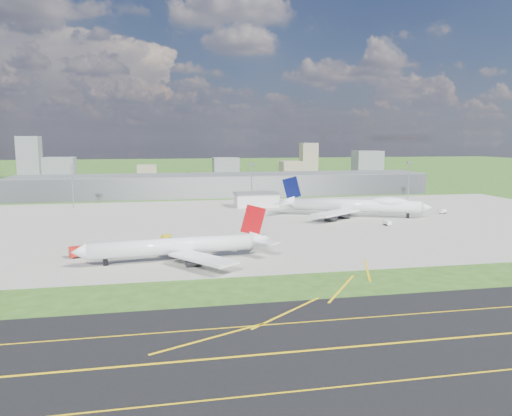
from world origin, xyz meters
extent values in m
plane|color=#2E4F18|center=(0.00, 150.00, 0.00)|extent=(1400.00, 1400.00, 0.00)
cube|color=black|center=(0.00, -110.00, 0.03)|extent=(1400.00, 60.00, 0.06)
cube|color=gray|center=(10.00, 40.00, 0.04)|extent=(360.00, 190.00, 0.08)
cube|color=gray|center=(0.00, 165.00, 7.50)|extent=(300.00, 42.00, 15.00)
cube|color=silver|center=(10.00, 100.00, 4.00)|extent=(26.00, 16.00, 8.00)
cylinder|color=gray|center=(-100.00, 115.00, 12.50)|extent=(0.70, 0.70, 25.00)
cube|color=gray|center=(-100.00, 115.00, 25.30)|extent=(3.50, 2.00, 1.20)
cylinder|color=gray|center=(10.00, 115.00, 12.50)|extent=(0.70, 0.70, 25.00)
cube|color=gray|center=(10.00, 115.00, 25.30)|extent=(3.50, 2.00, 1.20)
cylinder|color=gray|center=(120.00, 115.00, 12.50)|extent=(0.70, 0.70, 25.00)
cube|color=gray|center=(120.00, 115.00, 25.30)|extent=(3.50, 2.00, 1.20)
cylinder|color=white|center=(-45.72, -31.00, 5.23)|extent=(55.47, 11.25, 5.71)
cone|color=white|center=(-75.53, -34.03, 5.23)|extent=(5.31, 6.16, 5.71)
cone|color=white|center=(-14.48, -27.84, 5.99)|extent=(8.15, 6.45, 5.71)
cube|color=maroon|center=(-47.61, -31.20, 3.46)|extent=(45.25, 6.90, 1.24)
cube|color=white|center=(-36.30, -43.68, 3.52)|extent=(21.41, 25.07, 0.86)
cube|color=white|center=(-39.04, -16.69, 3.52)|extent=(17.95, 26.07, 0.86)
cube|color=#9E080E|center=(-16.85, -28.08, 12.84)|extent=(9.48, 1.43, 11.50)
cylinder|color=#38383D|center=(-38.97, -40.36, 1.71)|extent=(5.51, 3.56, 3.04)
cylinder|color=#38383D|center=(-40.99, -20.48, 1.71)|extent=(5.51, 3.56, 3.04)
cube|color=black|center=(-39.60, -34.69, 1.19)|extent=(1.63, 1.29, 2.38)
cube|color=black|center=(-40.47, -26.17, 1.19)|extent=(1.63, 1.29, 2.38)
cube|color=black|center=(-67.49, -33.21, 1.19)|extent=(1.63, 1.29, 2.38)
cylinder|color=white|center=(54.63, 50.00, 5.93)|extent=(63.54, 33.81, 6.68)
cone|color=white|center=(87.47, 35.02, 5.93)|extent=(7.67, 8.31, 6.68)
cone|color=white|center=(20.33, 65.66, 6.79)|extent=(10.61, 9.65, 6.68)
cube|color=navy|center=(56.59, 49.11, 3.85)|extent=(50.96, 25.23, 1.40)
ellipsoid|color=white|center=(70.43, 42.79, 7.93)|extent=(22.22, 14.95, 6.01)
cube|color=white|center=(52.63, 68.90, 3.99)|extent=(12.52, 30.84, 0.97)
cube|color=white|center=(39.05, 39.14, 3.99)|extent=(30.11, 25.34, 0.97)
cube|color=#080D3E|center=(22.78, 64.54, 14.65)|extent=(9.99, 4.95, 13.02)
cylinder|color=#38383D|center=(53.57, 61.15, 1.94)|extent=(6.82, 5.60, 3.45)
cylinder|color=#38383D|center=(52.38, 73.53, 1.94)|extent=(6.82, 5.60, 3.45)
cylinder|color=#38383D|center=(45.51, 43.51, 1.94)|extent=(6.82, 5.60, 3.45)
cylinder|color=#38383D|center=(35.38, 36.29, 1.94)|extent=(6.82, 5.60, 3.45)
cube|color=black|center=(50.77, 57.10, 1.35)|extent=(2.10, 1.89, 2.69)
cube|color=black|center=(46.74, 48.28, 1.35)|extent=(2.10, 1.89, 2.69)
cube|color=black|center=(79.14, 38.82, 1.35)|extent=(2.10, 1.89, 2.69)
cube|color=red|center=(-76.65, -18.51, 2.19)|extent=(9.37, 6.65, 3.52)
cube|color=black|center=(-76.65, -18.51, 0.43)|extent=(8.24, 6.25, 0.70)
cube|color=gold|center=(-47.06, 7.16, 1.21)|extent=(4.35, 4.32, 1.56)
cube|color=black|center=(-47.06, 7.16, 0.43)|extent=(4.01, 4.00, 0.70)
cube|color=white|center=(58.35, 19.92, 1.41)|extent=(2.30, 4.59, 1.96)
cube|color=black|center=(58.35, 19.92, 0.43)|extent=(2.34, 3.93, 0.70)
cube|color=white|center=(106.30, 49.70, 1.40)|extent=(4.80, 3.85, 1.94)
cube|color=black|center=(106.30, 49.70, 0.43)|extent=(4.27, 3.63, 0.70)
cube|color=slate|center=(-140.00, 300.00, 12.00)|extent=(28.00, 22.00, 24.00)
cube|color=gray|center=(-60.00, 340.00, 7.00)|extent=(20.00, 18.00, 14.00)
cube|color=slate|center=(20.00, 310.00, 11.00)|extent=(26.00, 20.00, 22.00)
cube|color=gray|center=(100.00, 350.00, 8.00)|extent=(22.00, 24.00, 16.00)
cube|color=slate|center=(180.00, 320.00, 14.00)|extent=(30.00, 22.00, 28.00)
cube|color=slate|center=(-180.00, 360.00, 22.00)|extent=(22.00, 20.00, 44.00)
cube|color=gray|center=(140.00, 410.00, 18.00)|extent=(20.00, 18.00, 36.00)
cylinder|color=#382314|center=(-110.00, 265.00, 1.50)|extent=(0.70, 0.70, 3.00)
sphere|color=black|center=(-110.00, 265.00, 4.88)|extent=(6.75, 6.75, 6.75)
cylinder|color=#382314|center=(-20.00, 280.00, 1.80)|extent=(0.70, 0.70, 3.60)
sphere|color=black|center=(-20.00, 280.00, 5.85)|extent=(8.10, 8.10, 8.10)
cylinder|color=#382314|center=(70.00, 275.00, 1.70)|extent=(0.70, 0.70, 3.40)
sphere|color=black|center=(70.00, 275.00, 5.53)|extent=(7.65, 7.65, 7.65)
cylinder|color=#382314|center=(160.00, 285.00, 1.40)|extent=(0.70, 0.70, 2.80)
sphere|color=black|center=(160.00, 285.00, 4.55)|extent=(6.30, 6.30, 6.30)
camera|label=1|loc=(-50.20, -199.88, 41.69)|focal=35.00mm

